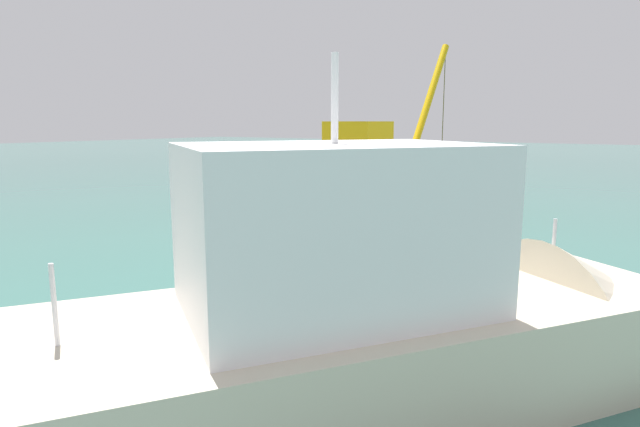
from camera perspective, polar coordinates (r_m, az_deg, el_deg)
ground at (r=19.80m, az=-4.60°, el=-2.38°), size 200.00×200.00×0.00m
dock at (r=25.47m, az=5.18°, el=1.74°), size 10.24×8.27×1.25m
crane_truck at (r=24.39m, az=6.14°, el=6.27°), size 9.38×3.67×6.98m
dock_worker at (r=21.12m, az=8.13°, el=4.11°), size 0.34×0.34×1.70m
salvaged_car at (r=19.08m, az=-0.74°, el=-0.91°), size 4.17×3.45×3.38m
moored_yacht at (r=8.91m, az=13.08°, el=-12.45°), size 11.90×9.64×6.40m
piling_near at (r=22.56m, az=-8.30°, el=1.67°), size 0.40×0.40×2.04m
piling_mid at (r=21.06m, az=-2.55°, el=1.18°), size 0.31×0.31×2.03m
piling_far at (r=19.32m, az=5.14°, el=0.93°), size 0.29×0.29×2.40m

